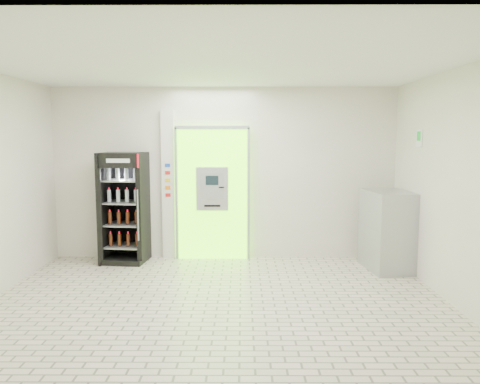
{
  "coord_description": "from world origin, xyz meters",
  "views": [
    {
      "loc": [
        0.32,
        -5.7,
        2.14
      ],
      "look_at": [
        0.28,
        1.2,
        1.32
      ],
      "focal_mm": 35.0,
      "sensor_mm": 36.0,
      "label": 1
    }
  ],
  "objects": [
    {
      "name": "exit_sign",
      "position": [
        2.99,
        1.4,
        2.12
      ],
      "size": [
        0.02,
        0.22,
        0.26
      ],
      "color": "white",
      "rests_on": "room_shell"
    },
    {
      "name": "room_shell",
      "position": [
        0.0,
        0.0,
        1.84
      ],
      "size": [
        6.0,
        6.0,
        6.0
      ],
      "color": "silver",
      "rests_on": "ground"
    },
    {
      "name": "beverage_cooler",
      "position": [
        -1.69,
        2.18,
        0.9
      ],
      "size": [
        0.77,
        0.71,
        1.88
      ],
      "rotation": [
        0.0,
        0.0,
        -0.11
      ],
      "color": "black",
      "rests_on": "ground"
    },
    {
      "name": "pillar",
      "position": [
        -0.98,
        2.45,
        1.3
      ],
      "size": [
        0.22,
        0.11,
        2.6
      ],
      "color": "silver",
      "rests_on": "ground"
    },
    {
      "name": "steel_cabinet",
      "position": [
        2.67,
        1.73,
        0.64
      ],
      "size": [
        0.75,
        1.02,
        1.28
      ],
      "rotation": [
        0.0,
        0.0,
        0.11
      ],
      "color": "#9A9CA1",
      "rests_on": "ground"
    },
    {
      "name": "ground",
      "position": [
        0.0,
        0.0,
        0.0
      ],
      "size": [
        6.0,
        6.0,
        0.0
      ],
      "primitive_type": "plane",
      "color": "beige",
      "rests_on": "ground"
    },
    {
      "name": "atm_assembly",
      "position": [
        -0.2,
        2.41,
        1.17
      ],
      "size": [
        1.3,
        0.24,
        2.33
      ],
      "color": "#6DFF11",
      "rests_on": "ground"
    }
  ]
}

